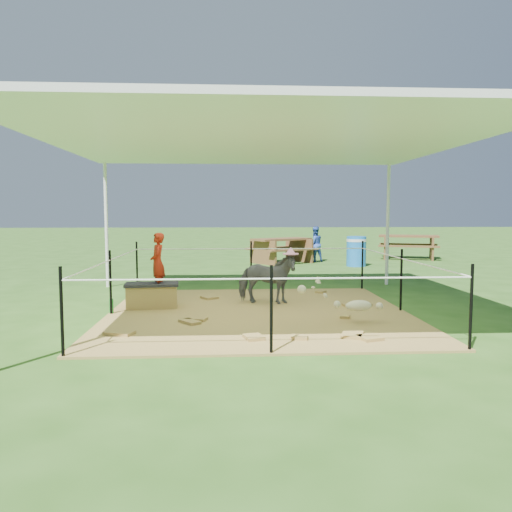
{
  "coord_description": "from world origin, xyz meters",
  "views": [
    {
      "loc": [
        -0.48,
        -7.61,
        1.57
      ],
      "look_at": [
        0.0,
        0.6,
        0.85
      ],
      "focal_mm": 35.0,
      "sensor_mm": 36.0,
      "label": 1
    }
  ],
  "objects": [
    {
      "name": "pony",
      "position": [
        0.19,
        0.7,
        0.45
      ],
      "size": [
        1.08,
        0.68,
        0.85
      ],
      "primitive_type": "imported",
      "rotation": [
        0.0,
        0.0,
        1.34
      ],
      "color": "#4E4E53",
      "rests_on": "hay_patch"
    },
    {
      "name": "straw_bale",
      "position": [
        -1.7,
        0.48,
        0.21
      ],
      "size": [
        0.83,
        0.47,
        0.36
      ],
      "primitive_type": "cube",
      "rotation": [
        0.0,
        0.0,
        0.09
      ],
      "color": "olive",
      "rests_on": "hay_patch"
    },
    {
      "name": "woman",
      "position": [
        -1.6,
        0.48,
        0.87
      ],
      "size": [
        0.26,
        0.37,
        0.96
      ],
      "primitive_type": "imported",
      "rotation": [
        0.0,
        0.0,
        -1.48
      ],
      "color": "#A3210F",
      "rests_on": "straw_bale"
    },
    {
      "name": "picnic_table_far",
      "position": [
        5.67,
        8.91,
        0.4
      ],
      "size": [
        2.28,
        1.96,
        0.8
      ],
      "primitive_type": "cube",
      "rotation": [
        0.0,
        0.0,
        -0.34
      ],
      "color": "brown",
      "rests_on": "ground"
    },
    {
      "name": "distant_person",
      "position": [
        2.31,
        8.08,
        0.56
      ],
      "size": [
        0.65,
        0.56,
        1.13
      ],
      "primitive_type": "imported",
      "rotation": [
        0.0,
        0.0,
        3.43
      ],
      "color": "#3158B9",
      "rests_on": "ground"
    },
    {
      "name": "pink_hat",
      "position": [
        0.19,
        0.7,
        0.94
      ],
      "size": [
        0.26,
        0.26,
        0.12
      ],
      "primitive_type": "cylinder",
      "color": "#FF93C2",
      "rests_on": "pony"
    },
    {
      "name": "green_bottle",
      "position": [
        -2.25,
        0.03,
        0.14
      ],
      "size": [
        0.07,
        0.07,
        0.22
      ],
      "primitive_type": "cylinder",
      "rotation": [
        0.0,
        0.0,
        0.09
      ],
      "color": "#1C7E29",
      "rests_on": "hay_patch"
    },
    {
      "name": "hay_patch",
      "position": [
        0.0,
        0.0,
        0.01
      ],
      "size": [
        4.6,
        4.6,
        0.03
      ],
      "primitive_type": "cube",
      "color": "brown",
      "rests_on": "ground"
    },
    {
      "name": "trash_barrel",
      "position": [
        3.3,
        6.71,
        0.44
      ],
      "size": [
        0.73,
        0.73,
        0.87
      ],
      "primitive_type": "cylinder",
      "rotation": [
        0.0,
        0.0,
        0.36
      ],
      "color": "blue",
      "rests_on": "ground"
    },
    {
      "name": "foal",
      "position": [
        1.36,
        -0.82,
        0.3
      ],
      "size": [
        1.06,
        0.71,
        0.54
      ],
      "primitive_type": null,
      "rotation": [
        0.0,
        0.0,
        0.19
      ],
      "color": "beige",
      "rests_on": "hay_patch"
    },
    {
      "name": "canopy_tent",
      "position": [
        0.0,
        0.0,
        2.69
      ],
      "size": [
        6.3,
        6.3,
        2.9
      ],
      "color": "silver",
      "rests_on": "ground"
    },
    {
      "name": "ground",
      "position": [
        0.0,
        0.0,
        0.0
      ],
      "size": [
        90.0,
        90.0,
        0.0
      ],
      "primitive_type": "plane",
      "color": "#2D5919",
      "rests_on": "ground"
    },
    {
      "name": "picnic_table_near",
      "position": [
        1.22,
        7.78,
        0.39
      ],
      "size": [
        2.28,
        2.12,
        0.77
      ],
      "primitive_type": "cube",
      "rotation": [
        0.0,
        0.0,
        0.57
      ],
      "color": "brown",
      "rests_on": "ground"
    },
    {
      "name": "dark_cloth",
      "position": [
        -1.7,
        0.48,
        0.41
      ],
      "size": [
        0.89,
        0.52,
        0.04
      ],
      "primitive_type": "cube",
      "rotation": [
        0.0,
        0.0,
        0.09
      ],
      "color": "black",
      "rests_on": "straw_bale"
    },
    {
      "name": "rope_fence",
      "position": [
        0.0,
        -0.0,
        0.64
      ],
      "size": [
        4.54,
        4.54,
        1.0
      ],
      "color": "black",
      "rests_on": "ground"
    }
  ]
}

